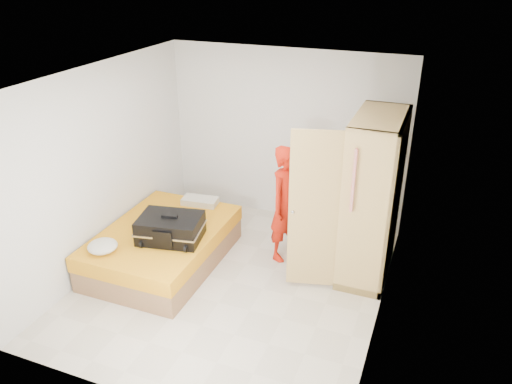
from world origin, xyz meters
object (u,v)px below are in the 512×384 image
at_px(wardrobe, 368,203).
at_px(round_cushion, 103,246).
at_px(person, 287,204).
at_px(bed, 163,246).
at_px(suitcase, 170,228).

relative_size(wardrobe, round_cushion, 5.84).
distance_m(wardrobe, person, 1.05).
bearing_deg(bed, person, 27.04).
bearing_deg(round_cushion, suitcase, 41.75).
height_order(person, round_cushion, person).
bearing_deg(suitcase, round_cushion, -149.12).
bearing_deg(bed, round_cushion, -118.84).
distance_m(person, round_cushion, 2.38).
relative_size(person, suitcase, 1.81).
distance_m(bed, wardrobe, 2.72).
distance_m(wardrobe, round_cushion, 3.28).
relative_size(bed, suitcase, 2.29).
bearing_deg(suitcase, person, 25.32).
distance_m(bed, person, 1.74).
distance_m(bed, round_cushion, 0.87).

